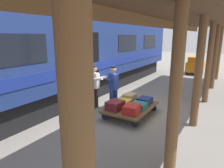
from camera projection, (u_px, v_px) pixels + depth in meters
ground_plane at (135, 112)px, 7.47m from camera, size 60.00×60.00×0.00m
platform_canopy at (202, 20)px, 5.69m from camera, size 3.20×17.23×3.56m
train_car at (64, 53)px, 8.78m from camera, size 3.02×18.54×4.00m
luggage_cart at (130, 107)px, 7.17m from camera, size 1.41×2.03×0.34m
suitcase_tan_vintage at (130, 97)px, 7.75m from camera, size 0.41×0.51×0.28m
suitcase_navy_fabric at (145, 101)px, 7.44m from camera, size 0.49×0.54×0.22m
suitcase_teal_softside at (139, 105)px, 6.98m from camera, size 0.52×0.53×0.18m
suitcase_maroon_trunk at (115, 105)px, 6.83m from camera, size 0.50×0.60×0.30m
suitcase_yellow_case at (123, 103)px, 7.30m from camera, size 0.51×0.63×0.17m
suitcase_red_plastic at (132, 109)px, 6.51m from camera, size 0.51×0.63×0.27m
porter_in_overalls at (113, 86)px, 7.64m from camera, size 0.73×0.57×1.70m
porter_by_door at (95, 85)px, 7.76m from camera, size 0.67×0.42×1.70m
baggage_tug at (195, 66)px, 14.91m from camera, size 1.12×1.71×1.30m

